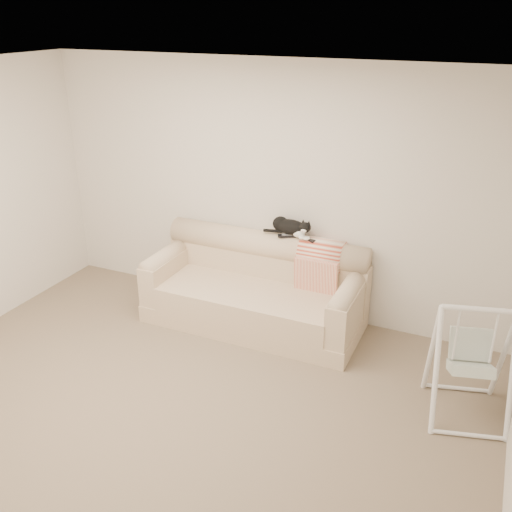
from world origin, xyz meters
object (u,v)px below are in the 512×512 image
at_px(remote_a, 287,236).
at_px(tuxedo_cat, 291,227).
at_px(baby_swing, 470,361).
at_px(sofa, 256,290).
at_px(remote_b, 308,239).

bearing_deg(remote_a, tuxedo_cat, 51.52).
relative_size(tuxedo_cat, baby_swing, 0.53).
relative_size(sofa, tuxedo_cat, 4.27).
relative_size(remote_a, remote_b, 1.06).
bearing_deg(remote_b, sofa, -154.69).
bearing_deg(sofa, tuxedo_cat, 43.85).
xyz_separation_m(remote_b, tuxedo_cat, (-0.20, 0.03, 0.09)).
distance_m(sofa, remote_a, 0.65).
relative_size(remote_a, tuxedo_cat, 0.36).
bearing_deg(remote_b, baby_swing, -28.09).
xyz_separation_m(tuxedo_cat, baby_swing, (1.87, -0.93, -0.51)).
height_order(sofa, remote_a, remote_a).
xyz_separation_m(sofa, baby_swing, (2.13, -0.67, 0.14)).
distance_m(remote_a, remote_b, 0.23).
height_order(remote_a, tuxedo_cat, tuxedo_cat).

